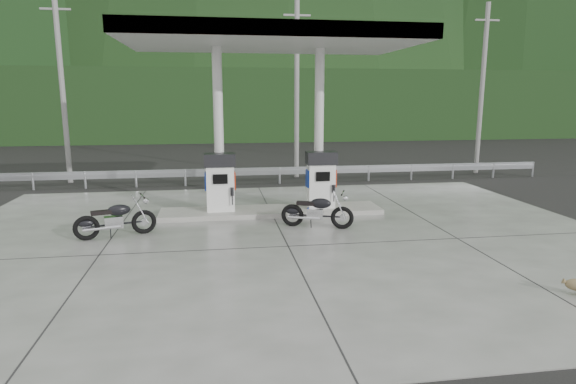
{
  "coord_description": "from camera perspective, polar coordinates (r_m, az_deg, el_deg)",
  "views": [
    {
      "loc": [
        -1.74,
        -12.34,
        3.66
      ],
      "look_at": [
        0.3,
        1.0,
        1.0
      ],
      "focal_mm": 30.0,
      "sensor_mm": 36.0,
      "label": 1
    }
  ],
  "objects": [
    {
      "name": "motorcycle_left",
      "position": [
        13.52,
        -19.77,
        -3.1
      ],
      "size": [
        2.06,
        1.17,
        0.93
      ],
      "primitive_type": null,
      "rotation": [
        0.0,
        0.0,
        0.3
      ],
      "color": "black",
      "rests_on": "forecourt_apron"
    },
    {
      "name": "canopy_column_right",
      "position": [
        15.63,
        3.69,
        7.49
      ],
      "size": [
        0.3,
        0.3,
        5.0
      ],
      "primitive_type": "cylinder",
      "color": "silver",
      "rests_on": "pump_island"
    },
    {
      "name": "gas_pump_left",
      "position": [
        15.07,
        -8.03,
        1.14
      ],
      "size": [
        0.95,
        0.55,
        1.8
      ],
      "primitive_type": null,
      "color": "white",
      "rests_on": "pump_island"
    },
    {
      "name": "utility_pole_b",
      "position": [
        22.16,
        1.05,
        12.02
      ],
      "size": [
        0.22,
        0.22,
        8.0
      ],
      "primitive_type": "cylinder",
      "color": "gray",
      "rests_on": "ground"
    },
    {
      "name": "guardrail",
      "position": [
        20.63,
        -3.77,
        2.9
      ],
      "size": [
        26.0,
        0.16,
        1.42
      ],
      "primitive_type": null,
      "color": "#9B9FA3",
      "rests_on": "ground"
    },
    {
      "name": "tree_band",
      "position": [
        42.38,
        -6.44,
        10.18
      ],
      "size": [
        80.0,
        6.0,
        6.0
      ],
      "primitive_type": "cube",
      "color": "black",
      "rests_on": "ground"
    },
    {
      "name": "canopy_column_left",
      "position": [
        15.27,
        -8.22,
        7.32
      ],
      "size": [
        0.3,
        0.3,
        5.0
      ],
      "primitive_type": "cylinder",
      "color": "silver",
      "rests_on": "pump_island"
    },
    {
      "name": "road",
      "position": [
        24.18,
        -4.47,
        2.41
      ],
      "size": [
        60.0,
        7.0,
        0.01
      ],
      "primitive_type": "cube",
      "color": "black",
      "rests_on": "ground"
    },
    {
      "name": "gas_pump_right",
      "position": [
        15.43,
        3.93,
        1.46
      ],
      "size": [
        0.95,
        0.55,
        1.8
      ],
      "primitive_type": null,
      "color": "white",
      "rests_on": "pump_island"
    },
    {
      "name": "canopy_roof",
      "position": [
        15.04,
        -2.09,
        17.67
      ],
      "size": [
        8.5,
        5.0,
        0.4
      ],
      "primitive_type": "cube",
      "color": "silver",
      "rests_on": "canopy_column_left"
    },
    {
      "name": "forested_hills",
      "position": [
        72.45,
        -7.38,
        8.15
      ],
      "size": [
        100.0,
        40.0,
        140.0
      ],
      "primitive_type": null,
      "color": "black",
      "rests_on": "ground"
    },
    {
      "name": "utility_pole_a",
      "position": [
        22.72,
        -25.17,
        10.97
      ],
      "size": [
        0.22,
        0.22,
        8.0
      ],
      "primitive_type": "cylinder",
      "color": "gray",
      "rests_on": "ground"
    },
    {
      "name": "utility_pole_c",
      "position": [
        25.29,
        21.99,
        11.12
      ],
      "size": [
        0.22,
        0.22,
        8.0
      ],
      "primitive_type": "cylinder",
      "color": "gray",
      "rests_on": "ground"
    },
    {
      "name": "ground",
      "position": [
        12.99,
        -0.64,
        -5.22
      ],
      "size": [
        160.0,
        160.0,
        0.0
      ],
      "primitive_type": "plane",
      "color": "black",
      "rests_on": "ground"
    },
    {
      "name": "motorcycle_right",
      "position": [
        13.67,
        3.47,
        -2.33
      ],
      "size": [
        2.03,
        1.25,
        0.92
      ],
      "primitive_type": null,
      "rotation": [
        0.0,
        0.0,
        -0.36
      ],
      "color": "black",
      "rests_on": "forecourt_apron"
    },
    {
      "name": "forecourt_apron",
      "position": [
        12.99,
        -0.64,
        -5.17
      ],
      "size": [
        18.0,
        14.0,
        0.02
      ],
      "primitive_type": "cube",
      "color": "slate",
      "rests_on": "ground"
    },
    {
      "name": "pump_island",
      "position": [
        15.36,
        -1.95,
        -2.28
      ],
      "size": [
        7.0,
        1.4,
        0.15
      ],
      "primitive_type": "cube",
      "color": "gray",
      "rests_on": "forecourt_apron"
    }
  ]
}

